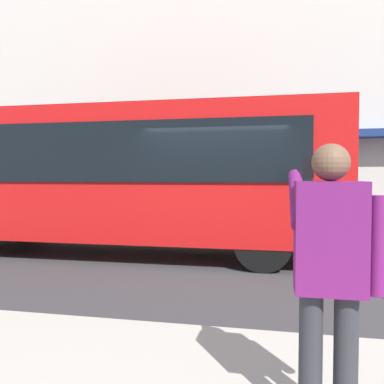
# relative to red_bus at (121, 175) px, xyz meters

# --- Properties ---
(ground_plane) EXTENTS (60.00, 60.00, 0.00)m
(ground_plane) POSITION_rel_red_bus_xyz_m (-2.18, 0.60, -1.68)
(ground_plane) COLOR #38383A
(building_facade_far) EXTENTS (28.00, 1.55, 12.00)m
(building_facade_far) POSITION_rel_red_bus_xyz_m (-2.19, -6.19, 4.30)
(building_facade_far) COLOR beige
(building_facade_far) RESTS_ON ground_plane
(red_bus) EXTENTS (9.05, 2.54, 3.08)m
(red_bus) POSITION_rel_red_bus_xyz_m (0.00, 0.00, 0.00)
(red_bus) COLOR red
(red_bus) RESTS_ON ground_plane
(pedestrian_photographer) EXTENTS (0.53, 0.52, 1.70)m
(pedestrian_photographer) POSITION_rel_red_bus_xyz_m (-3.50, 5.54, -0.54)
(pedestrian_photographer) COLOR #2D2D33
(pedestrian_photographer) RESTS_ON sidewalk_curb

